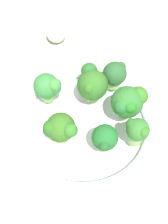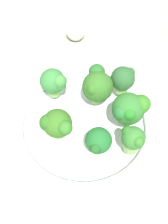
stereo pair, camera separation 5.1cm
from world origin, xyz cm
name	(u,v)px [view 1 (the left image)]	position (x,y,z in cm)	size (l,w,h in cm)	color
ground_plane	(73,124)	(0.00, 0.00, -1.25)	(130.00, 130.00, 2.50)	#A9AA96
bowl	(84,125)	(0.70, 2.95, 1.72)	(27.53, 27.53, 3.37)	white
broccoli_floret_0	(105,139)	(4.22, 8.88, 7.07)	(5.03, 4.61, 6.13)	#8BD05F
broccoli_floret_1	(59,128)	(6.21, 1.03, 7.27)	(5.28, 6.49, 6.48)	#95CD62
broccoli_floret_2	(92,84)	(-4.99, 1.63, 7.54)	(6.60, 6.07, 7.12)	#7DBF50
broccoli_floret_3	(138,130)	(-0.21, 13.13, 7.00)	(4.09, 4.41, 6.01)	#92C069
broccoli_floret_4	(115,74)	(-10.08, 4.20, 6.71)	(4.94, 4.83, 5.96)	#98D86A
broccoli_floret_5	(48,87)	(-0.65, -5.71, 7.07)	(5.00, 5.69, 6.29)	#7FC353
broccoli_floret_6	(128,102)	(-4.18, 9.45, 7.85)	(6.74, 6.15, 7.35)	#85CB5C
garlic_bulb	(56,33)	(-18.67, -15.52, 2.39)	(4.77, 4.77, 4.77)	white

